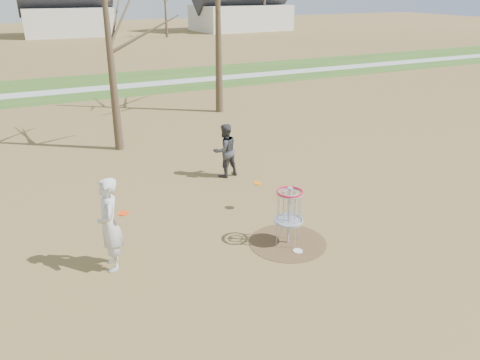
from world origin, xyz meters
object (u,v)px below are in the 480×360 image
object	(u,v)px
disc_golf_basket	(289,207)
player_standing	(109,225)
disc_grounded	(298,251)
player_throwing	(225,151)

from	to	relation	value
disc_golf_basket	player_standing	bearing A→B (deg)	169.27
disc_grounded	disc_golf_basket	xyz separation A→B (m)	(0.01, 0.45, 0.89)
player_throwing	disc_grounded	bearing A→B (deg)	75.79
player_standing	disc_golf_basket	bearing A→B (deg)	86.18
player_standing	disc_grounded	distance (m)	4.12
player_standing	disc_golf_basket	size ratio (longest dim) A/B	1.49
disc_golf_basket	disc_grounded	bearing A→B (deg)	-90.85
player_throwing	disc_grounded	size ratio (longest dim) A/B	7.59
disc_grounded	disc_golf_basket	size ratio (longest dim) A/B	0.16
player_standing	disc_grounded	world-z (taller)	player_standing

